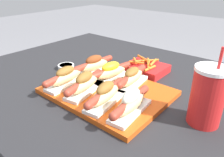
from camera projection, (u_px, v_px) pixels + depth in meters
name	position (u px, v px, depth m)	size (l,w,h in m)	color
patio_table	(123.00, 147.00, 1.05)	(1.46, 1.03, 0.68)	#232326
serving_tray	(109.00, 92.00, 0.82)	(0.43, 0.34, 0.02)	#CC4C14
hot_dog_0	(66.00, 77.00, 0.83)	(0.08, 0.22, 0.07)	white
hot_dog_1	(85.00, 83.00, 0.78)	(0.09, 0.21, 0.08)	white
hot_dog_2	(105.00, 94.00, 0.71)	(0.09, 0.22, 0.08)	white
hot_dog_3	(131.00, 103.00, 0.66)	(0.08, 0.22, 0.08)	white
hot_dog_4	(94.00, 65.00, 0.95)	(0.07, 0.22, 0.08)	white
hot_dog_5	(111.00, 72.00, 0.88)	(0.09, 0.22, 0.08)	white
hot_dog_6	(132.00, 77.00, 0.83)	(0.08, 0.22, 0.07)	white
sauce_bowl	(66.00, 66.00, 1.04)	(0.08, 0.08, 0.02)	white
drink_cup	(207.00, 96.00, 0.63)	(0.10, 0.10, 0.24)	red
fries_basket	(146.00, 68.00, 1.00)	(0.18, 0.15, 0.06)	red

